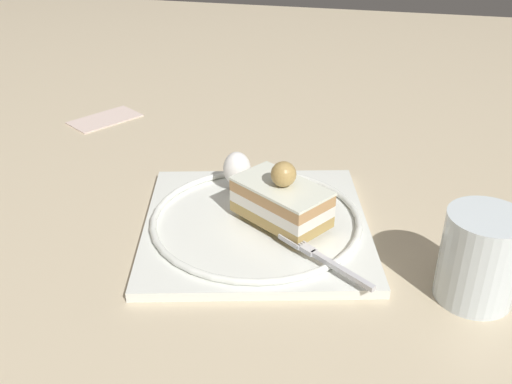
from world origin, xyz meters
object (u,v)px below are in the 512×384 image
dessert_plate (256,223)px  drink_glass_near (479,259)px  whipped_cream_dollop (237,169)px  cake_slice (281,200)px  folded_napkin (105,119)px  fork (322,258)px

dessert_plate → drink_glass_near: drink_glass_near is taller
whipped_cream_dollop → drink_glass_near: drink_glass_near is taller
dessert_plate → cake_slice: (-0.03, -0.00, 0.03)m
whipped_cream_dollop → drink_glass_near: (-0.26, 0.13, 0.00)m
drink_glass_near → folded_napkin: drink_glass_near is taller
whipped_cream_dollop → fork: whipped_cream_dollop is taller
dessert_plate → drink_glass_near: 0.24m
cake_slice → drink_glass_near: 0.21m
whipped_cream_dollop → drink_glass_near: bearing=153.4°
cake_slice → drink_glass_near: size_ratio=1.34×
whipped_cream_dollop → folded_napkin: size_ratio=0.39×
cake_slice → fork: cake_slice is taller
dessert_plate → fork: fork is taller
cake_slice → whipped_cream_dollop: (0.07, -0.06, -0.00)m
fork → drink_glass_near: size_ratio=1.17×
fork → drink_glass_near: bearing=-179.8°
whipped_cream_dollop → fork: 0.18m
cake_slice → drink_glass_near: drink_glass_near is taller
fork → folded_napkin: 0.51m
whipped_cream_dollop → folded_napkin: (0.27, -0.19, -0.04)m
fork → folded_napkin: fork is taller
folded_napkin → fork: bearing=140.3°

